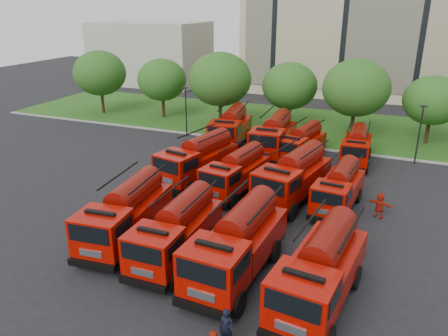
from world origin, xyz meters
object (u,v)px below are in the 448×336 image
object	(u,v)px
fire_truck_9	(274,136)
firefighter_3	(319,275)
fire_truck_7	(339,188)
fire_truck_0	(126,213)
fire_truck_10	(301,144)
fire_truck_2	(238,243)
fire_truck_4	(198,159)
fire_truck_1	(177,230)
firefighter_2	(314,287)
fire_truck_8	(231,128)
fire_truck_3	(320,270)
firefighter_4	(196,234)
fire_truck_5	(236,172)
fire_truck_6	(293,176)
fire_truck_11	(356,147)
firefighter_5	(378,217)

from	to	relation	value
fire_truck_9	firefighter_3	distance (m)	18.80
fire_truck_7	fire_truck_0	bearing A→B (deg)	-134.81
fire_truck_9	fire_truck_10	distance (m)	2.65
fire_truck_2	fire_truck_4	bearing A→B (deg)	127.46
fire_truck_1	firefighter_2	world-z (taller)	fire_truck_1
fire_truck_8	fire_truck_9	xyz separation A→B (m)	(4.56, -1.07, 0.02)
fire_truck_8	firefighter_2	bearing A→B (deg)	-66.58
fire_truck_9	fire_truck_3	bearing A→B (deg)	-70.32
fire_truck_2	firefighter_3	xyz separation A→B (m)	(3.90, 1.51, -1.82)
fire_truck_8	firefighter_4	bearing A→B (deg)	-83.97
fire_truck_4	firefighter_2	distance (m)	15.19
fire_truck_3	fire_truck_5	size ratio (longest dim) A/B	1.12
fire_truck_5	fire_truck_10	distance (m)	9.07
fire_truck_5	firefighter_4	xyz separation A→B (m)	(-0.04, -6.80, -1.57)
fire_truck_6	fire_truck_11	bearing A→B (deg)	82.58
firefighter_4	fire_truck_0	bearing A→B (deg)	77.04
firefighter_2	firefighter_4	bearing A→B (deg)	83.82
fire_truck_2	fire_truck_10	xyz separation A→B (m)	(-0.88, 18.32, -0.30)
fire_truck_3	fire_truck_7	world-z (taller)	fire_truck_3
fire_truck_2	fire_truck_3	bearing A→B (deg)	-5.63
fire_truck_4	firefighter_4	bearing A→B (deg)	-54.21
fire_truck_5	fire_truck_11	xyz separation A→B (m)	(7.41, 9.68, -0.09)
fire_truck_2	firefighter_4	world-z (taller)	fire_truck_2
fire_truck_3	fire_truck_6	xyz separation A→B (m)	(-3.80, 10.54, 0.03)
fire_truck_6	fire_truck_7	distance (m)	3.15
fire_truck_6	firefighter_2	world-z (taller)	fire_truck_6
fire_truck_5	firefighter_4	bearing A→B (deg)	-81.89
fire_truck_6	firefighter_2	size ratio (longest dim) A/B	5.43
fire_truck_1	firefighter_3	size ratio (longest dim) A/B	4.03
firefighter_5	fire_truck_5	bearing A→B (deg)	14.71
fire_truck_0	fire_truck_8	xyz separation A→B (m)	(-0.89, 18.93, 0.05)
firefighter_2	firefighter_4	world-z (taller)	firefighter_4
fire_truck_0	fire_truck_11	distance (m)	21.48
fire_truck_4	fire_truck_11	size ratio (longest dim) A/B	1.24
firefighter_5	firefighter_4	bearing A→B (deg)	49.29
fire_truck_1	fire_truck_6	size ratio (longest dim) A/B	0.89
fire_truck_2	fire_truck_5	size ratio (longest dim) A/B	1.14
fire_truck_5	firefighter_5	bearing A→B (deg)	6.81
fire_truck_6	firefighter_4	size ratio (longest dim) A/B	4.91
fire_truck_3	firefighter_3	world-z (taller)	fire_truck_3
fire_truck_6	fire_truck_11	size ratio (longest dim) A/B	1.26
fire_truck_3	fire_truck_9	xyz separation A→B (m)	(-7.74, 19.37, 0.05)
firefighter_5	fire_truck_3	bearing A→B (deg)	94.98
firefighter_2	fire_truck_6	bearing A→B (deg)	31.82
fire_truck_5	firefighter_3	distance (m)	11.30
fire_truck_4	fire_truck_9	world-z (taller)	fire_truck_9
fire_truck_8	firefighter_2	size ratio (longest dim) A/B	5.40
fire_truck_0	fire_truck_1	bearing A→B (deg)	-13.95
fire_truck_5	fire_truck_7	distance (m)	7.31
fire_truck_6	fire_truck_7	xyz separation A→B (m)	(3.13, -0.14, -0.31)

